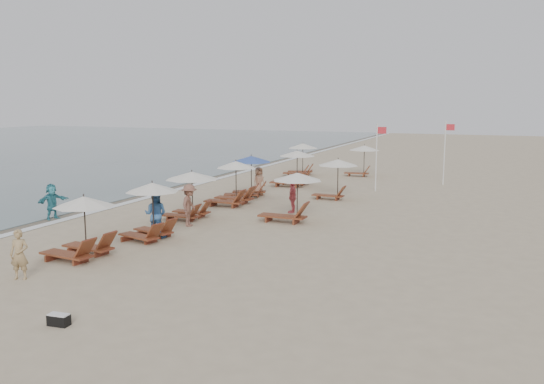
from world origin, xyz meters
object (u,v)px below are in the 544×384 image
at_px(lounger_station_1, 149,211).
at_px(beachgoer_near, 19,254).
at_px(lounger_station_2, 189,192).
at_px(inland_station_1, 335,173).
at_px(lounger_station_6, 300,159).
at_px(lounger_station_3, 231,186).
at_px(beachgoer_far_b, 259,181).
at_px(lounger_station_5, 293,169).
at_px(lounger_station_4, 248,176).
at_px(inland_station_0, 290,194).
at_px(lounger_station_0, 80,229).
at_px(beachgoer_mid_b, 189,205).
at_px(duffel_bag, 59,320).
at_px(flag_pole_near, 377,154).
at_px(beachgoer_far_a, 293,197).
at_px(waterline_walker, 52,201).
at_px(beachgoer_mid_a, 156,214).
at_px(inland_station_2, 362,156).

relative_size(lounger_station_1, beachgoer_near, 1.54).
bearing_deg(lounger_station_2, inland_station_1, 58.77).
height_order(lounger_station_1, lounger_station_6, lounger_station_6).
xyz_separation_m(lounger_station_3, beachgoer_far_b, (0.09, 3.38, -0.21)).
relative_size(lounger_station_1, lounger_station_5, 0.86).
bearing_deg(lounger_station_4, inland_station_0, -49.52).
bearing_deg(beachgoer_far_b, beachgoer_near, -156.86).
bearing_deg(lounger_station_0, inland_station_0, 61.37).
height_order(beachgoer_mid_b, duffel_bag, beachgoer_mid_b).
bearing_deg(lounger_station_6, beachgoer_mid_b, -85.92).
relative_size(inland_station_0, flag_pole_near, 0.69).
height_order(lounger_station_4, beachgoer_far_a, lounger_station_4).
bearing_deg(beachgoer_far_b, lounger_station_3, -156.85).
height_order(lounger_station_0, flag_pole_near, flag_pole_near).
bearing_deg(beachgoer_near, waterline_walker, 105.43).
relative_size(beachgoer_mid_b, beachgoer_far_b, 1.12).
relative_size(lounger_station_2, lounger_station_3, 1.00).
height_order(lounger_station_0, beachgoer_mid_a, lounger_station_0).
bearing_deg(lounger_station_1, beachgoer_mid_a, 83.68).
bearing_deg(flag_pole_near, beachgoer_far_b, -145.33).
height_order(lounger_station_1, lounger_station_5, lounger_station_5).
bearing_deg(lounger_station_3, inland_station_1, 40.02).
height_order(lounger_station_5, beachgoer_mid_b, lounger_station_5).
xyz_separation_m(lounger_station_0, beachgoer_far_b, (0.34, 14.56, -0.21)).
relative_size(inland_station_2, beachgoer_far_b, 1.53).
distance_m(lounger_station_4, beachgoer_far_b, 1.01).
height_order(lounger_station_4, lounger_station_6, lounger_station_4).
bearing_deg(inland_station_1, lounger_station_6, 120.21).
bearing_deg(lounger_station_0, duffel_bag, -54.07).
bearing_deg(waterline_walker, lounger_station_0, -115.24).
relative_size(lounger_station_5, inland_station_0, 0.99).
distance_m(beachgoer_far_a, duffel_bag, 15.43).
distance_m(lounger_station_1, lounger_station_2, 4.10).
xyz_separation_m(inland_station_1, beachgoer_mid_b, (-3.89, -9.02, -0.56)).
height_order(lounger_station_2, flag_pole_near, flag_pole_near).
distance_m(lounger_station_2, beachgoer_far_a, 5.05).
relative_size(lounger_station_0, lounger_station_2, 0.98).
bearing_deg(lounger_station_4, lounger_station_3, -85.54).
xyz_separation_m(beachgoer_far_b, duffel_bag, (3.27, -19.55, -0.68)).
height_order(lounger_station_5, waterline_walker, lounger_station_5).
bearing_deg(inland_station_2, beachgoer_far_a, -89.38).
distance_m(lounger_station_3, beachgoer_mid_a, 7.62).
bearing_deg(inland_station_1, lounger_station_2, -121.23).
relative_size(lounger_station_2, lounger_station_5, 0.91).
bearing_deg(lounger_station_3, waterline_walker, -133.20).
relative_size(lounger_station_2, duffel_bag, 4.67).
height_order(inland_station_1, beachgoer_mid_b, inland_station_1).
xyz_separation_m(lounger_station_5, beachgoer_mid_b, (-0.01, -12.90, -0.15)).
bearing_deg(beachgoer_far_b, inland_station_2, 6.68).
height_order(lounger_station_3, beachgoer_far_a, lounger_station_3).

